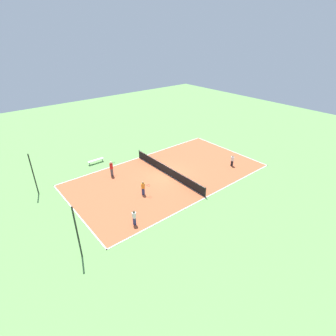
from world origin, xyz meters
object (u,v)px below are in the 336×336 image
Objects in this scene: player_near_white at (232,160)px; tennis_ball_left_sideline at (233,168)px; fence_post_back_left at (77,233)px; player_center_orange at (143,187)px; player_far_white at (134,217)px; fence_post_back_right at (34,175)px; bench at (96,160)px; tennis_ball_near_net at (194,140)px; player_coach_red at (111,167)px; tennis_net at (168,170)px.

player_near_white is 20.85× the size of tennis_ball_left_sideline.
player_near_white is 20.10m from fence_post_back_left.
player_center_orange reaches higher than player_near_white.
player_far_white is at bearing -0.06° from player_near_white.
fence_post_back_right is (10.13, 4.90, 1.38)m from player_far_white.
fence_post_back_right reaches higher than bench.
bench reaches higher than tennis_ball_near_net.
player_far_white is (-12.80, 2.66, 0.45)m from bench.
bench is 1.36× the size of player_far_white.
fence_post_back_right reaches higher than player_coach_red.
player_near_white is (-3.20, -7.39, 0.23)m from tennis_net.
fence_post_back_right is at bearing 90.80° from tennis_ball_near_net.
bench is 16.70m from player_near_white.
player_center_orange is 15.93m from tennis_ball_near_net.
tennis_ball_near_net is 22.43m from fence_post_back_right.
player_coach_red is at bearing -39.43° from fence_post_back_left.
tennis_net is 6.34m from player_coach_red.
tennis_ball_left_sideline is at bearing -62.45° from player_coach_red.
tennis_ball_left_sideline is (1.08, -14.58, -0.79)m from player_far_white.
fence_post_back_right reaches higher than tennis_ball_left_sideline.
player_coach_red is 7.76m from fence_post_back_right.
player_far_white is 21.63× the size of tennis_ball_left_sideline.
player_center_orange reaches higher than tennis_ball_left_sideline.
fence_post_back_left is at bearing 94.63° from tennis_ball_left_sideline.
player_near_white is at bearing 137.88° from bench.
fence_post_back_left is at bearing -159.49° from player_coach_red.
player_center_orange is at bearing 116.66° from tennis_ball_near_net.
player_center_orange is at bearing -64.86° from fence_post_back_left.
tennis_ball_left_sideline is at bearing 41.96° from player_center_orange.
tennis_net is 171.70× the size of tennis_ball_near_net.
tennis_ball_left_sideline is 0.02× the size of fence_post_back_left.
tennis_net is at bearing 61.69° from tennis_ball_left_sideline.
tennis_net is 8.23× the size of player_near_white.
player_center_orange is 0.34× the size of fence_post_back_right.
player_near_white is 20.85× the size of tennis_ball_near_net.
bench is 4.20m from player_coach_red.
player_far_white is (-8.66, 2.63, -0.24)m from player_coach_red.
player_center_orange is 22.02× the size of tennis_ball_left_sideline.
fence_post_back_left is at bearing -75.82° from player_far_white.
tennis_net reaches higher than tennis_ball_left_sideline.
tennis_net is 13.73m from fence_post_back_left.
fence_post_back_right is (1.47, 7.53, 1.14)m from player_coach_red.
tennis_ball_near_net is at bearing -89.20° from fence_post_back_right.
tennis_net is at bearing 119.93° from tennis_ball_near_net.
tennis_ball_left_sideline is (-9.36, 2.84, 0.00)m from tennis_ball_near_net.
fence_post_back_left reaches higher than player_far_white.
player_center_orange is at bearing -113.97° from player_coach_red.
fence_post_back_right reaches higher than player_far_white.
fence_post_back_right is (-2.68, 7.56, 1.83)m from bench.
bench is 15.42m from fence_post_back_left.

